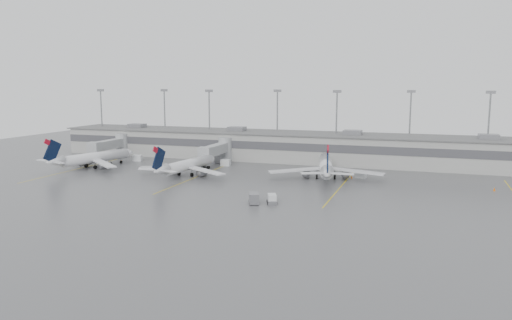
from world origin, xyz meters
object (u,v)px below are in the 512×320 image
(jet_mid_left, at_px, (186,165))
(jet_mid_right, at_px, (326,166))
(jet_far_left, at_px, (92,158))
(baggage_tug, at_px, (272,200))

(jet_mid_left, height_order, jet_mid_right, jet_mid_right)
(jet_far_left, bearing_deg, jet_mid_right, 21.27)
(jet_mid_left, bearing_deg, jet_mid_right, 19.13)
(jet_mid_left, relative_size, jet_mid_right, 0.90)
(jet_far_left, distance_m, jet_mid_left, 29.10)
(jet_mid_right, height_order, baggage_tug, jet_mid_right)
(jet_mid_left, xyz_separation_m, jet_mid_right, (33.05, 7.35, 0.35))
(jet_far_left, distance_m, jet_mid_right, 62.32)
(jet_mid_right, bearing_deg, jet_far_left, 172.61)
(jet_far_left, relative_size, baggage_tug, 8.40)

